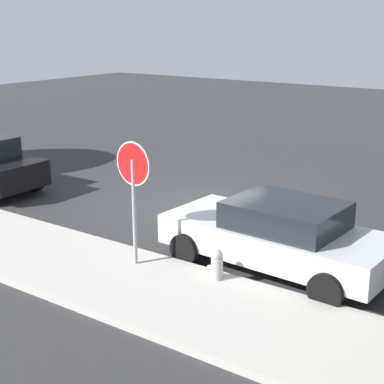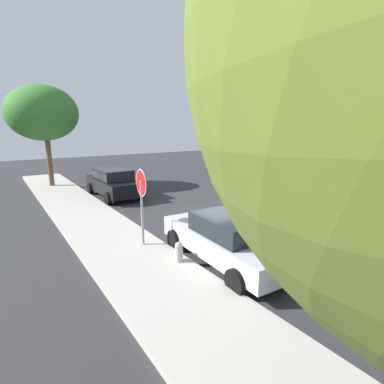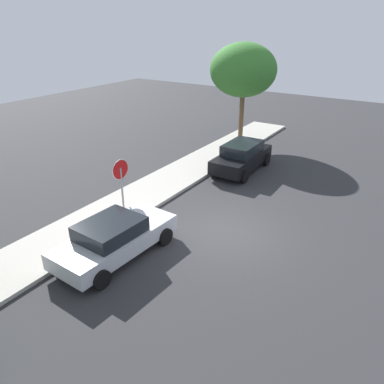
# 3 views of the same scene
# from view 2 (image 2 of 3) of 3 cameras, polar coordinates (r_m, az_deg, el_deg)

# --- Properties ---
(ground_plane) EXTENTS (60.00, 60.00, 0.00)m
(ground_plane) POSITION_cam_2_polar(r_m,az_deg,el_deg) (12.99, 5.54, -4.78)
(ground_plane) COLOR #2D2D30
(sidewalk_curb) EXTENTS (32.00, 2.55, 0.14)m
(sidewalk_curb) POSITION_cam_2_polar(r_m,az_deg,el_deg) (10.72, -15.16, -8.57)
(sidewalk_curb) COLOR #B2ADA3
(sidewalk_curb) RESTS_ON ground_plane
(stop_sign) EXTENTS (0.84, 0.08, 2.56)m
(stop_sign) POSITION_cam_2_polar(r_m,az_deg,el_deg) (9.34, -9.60, -0.46)
(stop_sign) COLOR gray
(stop_sign) RESTS_ON ground_plane
(parked_car_silver) EXTENTS (4.58, 2.27, 1.40)m
(parked_car_silver) POSITION_cam_2_polar(r_m,az_deg,el_deg) (8.68, 7.06, -8.66)
(parked_car_silver) COLOR silver
(parked_car_silver) RESTS_ON ground_plane
(parked_car_black) EXTENTS (4.38, 2.00, 1.55)m
(parked_car_black) POSITION_cam_2_polar(r_m,az_deg,el_deg) (16.98, -14.71, 1.74)
(parked_car_black) COLOR black
(parked_car_black) RESTS_ON ground_plane
(street_tree_mid_block) EXTENTS (4.20, 4.20, 6.29)m
(street_tree_mid_block) POSITION_cam_2_polar(r_m,az_deg,el_deg) (20.89, -26.62, 13.28)
(street_tree_mid_block) COLOR brown
(street_tree_mid_block) RESTS_ON ground_plane
(fire_hydrant) EXTENTS (0.30, 0.22, 0.72)m
(fire_hydrant) POSITION_cam_2_polar(r_m,az_deg,el_deg) (8.49, -2.53, -11.71)
(fire_hydrant) COLOR #A5A5A8
(fire_hydrant) RESTS_ON ground_plane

